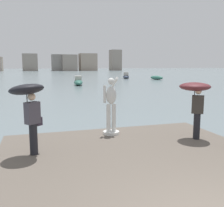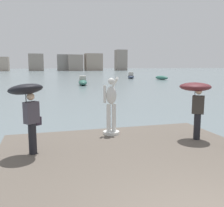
# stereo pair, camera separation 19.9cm
# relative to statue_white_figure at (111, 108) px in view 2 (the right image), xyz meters

# --- Properties ---
(ground_plane) EXTENTS (400.00, 400.00, 0.00)m
(ground_plane) POSITION_rel_statue_white_figure_xyz_m (-0.03, 34.07, -1.37)
(ground_plane) COLOR slate
(pier) EXTENTS (7.37, 9.78, 0.40)m
(pier) POSITION_rel_statue_white_figure_xyz_m (-0.03, -4.04, -1.17)
(pier) COLOR #60564C
(pier) RESTS_ON ground
(statue_white_figure) EXTENTS (0.59, 0.86, 2.07)m
(statue_white_figure) POSITION_rel_statue_white_figure_xyz_m (0.00, 0.00, 0.00)
(statue_white_figure) COLOR silver
(statue_white_figure) RESTS_ON pier
(onlooker_left) EXTENTS (1.31, 1.31, 2.05)m
(onlooker_left) POSITION_rel_statue_white_figure_xyz_m (-2.76, -1.45, 0.57)
(onlooker_left) COLOR black
(onlooker_left) RESTS_ON pier
(onlooker_right) EXTENTS (1.43, 1.43, 1.92)m
(onlooker_right) POSITION_rel_statue_white_figure_xyz_m (2.54, -1.35, 0.57)
(onlooker_right) COLOR black
(onlooker_right) RESTS_ON pier
(boat_near) EXTENTS (2.75, 4.38, 1.39)m
(boat_near) POSITION_rel_statue_white_figure_xyz_m (17.00, 45.11, -0.87)
(boat_near) COLOR #2D384C
(boat_near) RESTS_ON ground
(boat_mid) EXTENTS (1.73, 4.34, 1.33)m
(boat_mid) POSITION_rel_statue_white_figure_xyz_m (3.57, 28.69, -0.87)
(boat_mid) COLOR #336B5B
(boat_mid) RESTS_ON ground
(boat_leftward) EXTENTS (2.19, 3.48, 0.79)m
(boat_leftward) POSITION_rel_statue_white_figure_xyz_m (21.31, 38.70, -0.97)
(boat_leftward) COLOR #336B5B
(boat_leftward) RESTS_ON ground
(distant_skyline) EXTENTS (92.63, 10.31, 11.69)m
(distant_skyline) POSITION_rel_statue_white_figure_xyz_m (8.53, 132.58, 3.03)
(distant_skyline) COLOR gray
(distant_skyline) RESTS_ON ground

